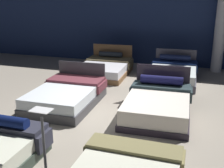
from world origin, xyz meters
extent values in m
cube|color=gray|center=(0.00, 0.00, -0.01)|extent=(18.00, 18.00, 0.02)
cube|color=navy|center=(0.00, 5.28, 1.75)|extent=(18.00, 0.06, 3.50)
cube|color=#2B2B38|center=(-1.20, -2.01, 0.48)|extent=(1.53, 0.44, 0.09)
cube|color=#2B2B38|center=(-0.42, -2.01, 0.29)|extent=(0.09, 0.43, 0.29)
cube|color=olive|center=(1.11, -1.92, 0.41)|extent=(1.45, 0.43, 0.05)
cube|color=olive|center=(0.38, -1.93, 0.22)|extent=(0.06, 0.42, 0.32)
cube|color=olive|center=(1.84, -1.92, 0.22)|extent=(0.06, 0.42, 0.32)
cube|color=#333237|center=(-1.15, 0.18, 0.11)|extent=(1.51, 2.19, 0.22)
cube|color=silver|center=(-1.15, 0.18, 0.33)|extent=(1.45, 2.12, 0.23)
cube|color=#333237|center=(-1.18, 1.25, 0.43)|extent=(1.36, 0.08, 0.87)
cube|color=brown|center=(-1.17, 0.87, 0.48)|extent=(1.45, 0.75, 0.06)
cube|color=brown|center=(-1.90, 0.85, 0.35)|extent=(0.09, 0.71, 0.21)
cube|color=brown|center=(-0.45, 0.89, 0.35)|extent=(0.09, 0.71, 0.21)
cube|color=black|center=(1.11, 0.24, 0.07)|extent=(1.53, 2.13, 0.14)
cube|color=silver|center=(1.11, 0.24, 0.30)|extent=(1.47, 2.07, 0.32)
cube|color=black|center=(1.06, 1.27, 0.47)|extent=(1.34, 0.11, 0.94)
cube|color=#263437|center=(1.08, 0.98, 0.49)|extent=(1.43, 0.59, 0.07)
cube|color=#263437|center=(0.36, 0.95, 0.32)|extent=(0.09, 0.52, 0.27)
cube|color=#263437|center=(1.79, 1.02, 0.32)|extent=(0.09, 0.52, 0.27)
cylinder|color=#13133F|center=(1.08, 0.98, 0.64)|extent=(1.04, 0.26, 0.21)
cube|color=brown|center=(-1.19, 3.11, 0.08)|extent=(1.67, 2.20, 0.16)
cube|color=silver|center=(-1.19, 3.11, 0.28)|extent=(1.61, 2.14, 0.24)
cube|color=brown|center=(-1.24, 4.18, 0.44)|extent=(1.49, 0.11, 0.89)
cube|color=olive|center=(-1.22, 3.79, 0.43)|extent=(1.59, 0.79, 0.05)
cube|color=olive|center=(-2.01, 3.75, 0.29)|extent=(0.09, 0.72, 0.23)
cube|color=olive|center=(-0.44, 3.82, 0.29)|extent=(0.09, 0.72, 0.23)
cylinder|color=#262D35|center=(-1.23, 3.94, 0.57)|extent=(0.86, 0.22, 0.18)
cube|color=#4E4D59|center=(1.13, 3.05, 0.11)|extent=(1.52, 2.13, 0.22)
cube|color=silver|center=(1.13, 3.05, 0.34)|extent=(1.46, 2.06, 0.25)
cube|color=#4E4D59|center=(1.10, 4.09, 0.43)|extent=(1.36, 0.08, 0.86)
cube|color=navy|center=(1.11, 3.77, 0.49)|extent=(1.45, 0.63, 0.06)
cube|color=navy|center=(0.38, 3.74, 0.34)|extent=(0.08, 0.58, 0.25)
cube|color=navy|center=(1.83, 3.79, 0.34)|extent=(0.08, 0.58, 0.25)
cylinder|color=#182246|center=(1.11, 3.78, 0.64)|extent=(1.01, 0.22, 0.19)
cylinder|color=#3F3F44|center=(0.00, -2.65, 0.53)|extent=(0.04, 0.04, 1.06)
cube|color=white|center=(0.00, -2.65, 1.16)|extent=(0.28, 0.20, 0.01)
cylinder|color=silver|center=(2.48, 4.86, 1.75)|extent=(0.38, 0.38, 3.50)
camera|label=1|loc=(1.97, -5.62, 2.61)|focal=44.81mm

